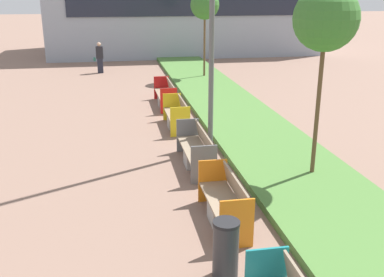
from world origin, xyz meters
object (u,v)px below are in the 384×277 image
at_px(pedestrian_walking, 100,58).
at_px(bench_red_frame, 166,96).
at_px(litter_bin, 226,249).
at_px(sapling_tree_far, 205,5).
at_px(bench_orange_frame, 225,205).
at_px(bench_grey_frame, 197,152).
at_px(bench_yellow_frame, 177,117).
at_px(sapling_tree_near, 326,20).

bearing_deg(pedestrian_walking, bench_red_frame, -71.39).
distance_m(litter_bin, sapling_tree_far, 16.87).
bearing_deg(pedestrian_walking, sapling_tree_far, -27.88).
relative_size(bench_orange_frame, bench_grey_frame, 0.84).
bearing_deg(sapling_tree_far, pedestrian_walking, 152.12).
relative_size(bench_yellow_frame, pedestrian_walking, 1.18).
height_order(bench_grey_frame, sapling_tree_near, sapling_tree_near).
bearing_deg(sapling_tree_near, sapling_tree_far, 90.00).
distance_m(bench_orange_frame, bench_grey_frame, 3.01).
distance_m(bench_grey_frame, sapling_tree_near, 4.42).
relative_size(bench_yellow_frame, bench_red_frame, 0.80).
xyz_separation_m(bench_grey_frame, sapling_tree_far, (2.58, 11.57, 3.24)).
xyz_separation_m(bench_yellow_frame, bench_red_frame, (0.01, 3.03, 0.01)).
bearing_deg(litter_bin, bench_red_frame, 87.79).
bearing_deg(litter_bin, bench_orange_frame, 76.09).
xyz_separation_m(bench_yellow_frame, pedestrian_walking, (-2.65, 10.90, 0.47)).
bearing_deg(bench_grey_frame, litter_bin, -95.21).
height_order(bench_grey_frame, pedestrian_walking, pedestrian_walking).
height_order(bench_orange_frame, bench_grey_frame, same).
distance_m(bench_red_frame, litter_bin, 11.21).
distance_m(bench_orange_frame, litter_bin, 1.78).
xyz_separation_m(sapling_tree_near, sapling_tree_far, (0.00, 12.88, -0.11)).
bearing_deg(bench_red_frame, bench_yellow_frame, -90.11).
height_order(bench_yellow_frame, sapling_tree_far, sapling_tree_far).
distance_m(bench_grey_frame, pedestrian_walking, 14.59).
bearing_deg(bench_red_frame, bench_grey_frame, -90.01).
distance_m(bench_orange_frame, sapling_tree_far, 15.16).
distance_m(bench_yellow_frame, sapling_tree_near, 6.36).
height_order(sapling_tree_near, sapling_tree_far, sapling_tree_near).
height_order(sapling_tree_near, pedestrian_walking, sapling_tree_near).
xyz_separation_m(litter_bin, pedestrian_walking, (-2.22, 19.07, 0.34)).
bearing_deg(bench_orange_frame, bench_grey_frame, 89.91).
bearing_deg(bench_red_frame, litter_bin, -92.21).
relative_size(bench_grey_frame, litter_bin, 2.37).
distance_m(litter_bin, pedestrian_walking, 19.20).
height_order(bench_red_frame, sapling_tree_near, sapling_tree_near).
bearing_deg(bench_red_frame, sapling_tree_near, -71.65).
relative_size(bench_grey_frame, sapling_tree_near, 0.52).
bearing_deg(pedestrian_walking, bench_yellow_frame, -76.36).
xyz_separation_m(bench_orange_frame, sapling_tree_far, (2.58, 14.58, 3.25)).
xyz_separation_m(bench_yellow_frame, litter_bin, (-0.43, -8.17, 0.13)).
relative_size(bench_red_frame, pedestrian_walking, 1.47).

